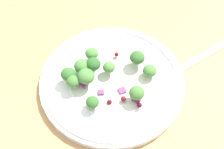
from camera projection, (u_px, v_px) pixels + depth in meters
ground_plane at (104, 99)px, 53.26cm from camera, size 180.00×180.00×2.00cm
plate at (112, 81)px, 53.30cm from camera, size 24.98×24.98×1.70cm
dressing_pool at (112, 79)px, 52.94cm from camera, size 14.49×14.49×0.20cm
broccoli_floret_0 at (137, 58)px, 53.12cm from camera, size 2.64×2.64×2.67cm
broccoli_floret_1 at (68, 74)px, 51.23cm from camera, size 2.52×2.52×2.55cm
broccoli_floret_2 at (92, 54)px, 53.86cm from camera, size 2.33×2.33×2.36cm
broccoli_floret_3 at (92, 102)px, 48.60cm from camera, size 2.14×2.14×2.17cm
broccoli_floret_4 at (137, 93)px, 49.02cm from camera, size 2.50×2.50×2.53cm
broccoli_floret_5 at (86, 77)px, 50.48cm from camera, size 2.87×2.87×2.90cm
broccoli_floret_6 at (95, 64)px, 52.18cm from camera, size 2.54×2.54×2.57cm
broccoli_floret_7 at (150, 71)px, 52.31cm from camera, size 2.39×2.39×2.42cm
broccoli_floret_8 at (73, 82)px, 50.36cm from camera, size 2.20×2.20×2.23cm
broccoli_floret_9 at (82, 66)px, 52.27cm from camera, size 2.73×2.73×2.76cm
broccoli_floret_10 at (109, 67)px, 52.32cm from camera, size 2.12×2.12×2.14cm
cranberry_0 at (139, 105)px, 49.11cm from camera, size 0.85×0.85×0.85cm
cranberry_1 at (117, 54)px, 55.21cm from camera, size 0.79×0.79×0.79cm
cranberry_2 at (110, 102)px, 49.90cm from camera, size 0.81×0.81×0.81cm
cranberry_3 at (123, 99)px, 49.76cm from camera, size 0.91×0.91×0.91cm
onion_bit_0 at (137, 100)px, 50.11cm from camera, size 1.44×1.57×0.41cm
onion_bit_1 at (101, 93)px, 50.96cm from camera, size 1.30×1.19×0.43cm
onion_bit_2 at (84, 84)px, 51.81cm from camera, size 1.64×1.62×0.56cm
onion_bit_3 at (122, 91)px, 51.31cm from camera, size 1.18×1.15×0.42cm
onion_bit_4 at (88, 77)px, 52.94cm from camera, size 1.50×1.55×0.41cm
fork at (195, 61)px, 56.70cm from camera, size 18.62×5.10×0.50cm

